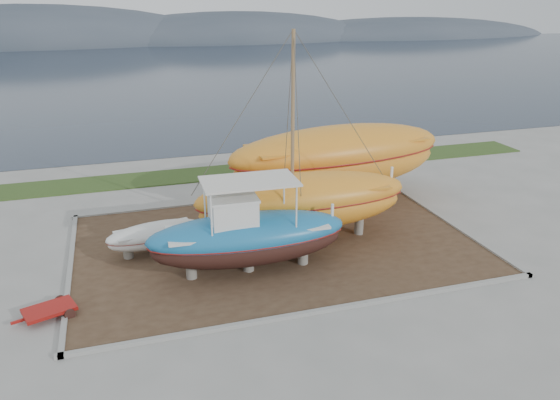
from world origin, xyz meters
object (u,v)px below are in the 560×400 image
object	(u,v)px
orange_sailboat	(304,142)
blue_caique	(248,227)
orange_bare_hull	(338,165)
white_dinghy	(155,238)
red_trailer	(50,312)

from	to	relation	value
orange_sailboat	blue_caique	bearing A→B (deg)	-143.75
orange_sailboat	orange_bare_hull	distance (m)	6.33
white_dinghy	orange_bare_hull	distance (m)	11.03
white_dinghy	orange_bare_hull	size ratio (longest dim) A/B	0.34
orange_sailboat	red_trailer	xyz separation A→B (m)	(-10.88, -3.39, -4.67)
blue_caique	orange_sailboat	bearing A→B (deg)	36.30
orange_sailboat	orange_bare_hull	bearing A→B (deg)	52.36
red_trailer	orange_bare_hull	bearing A→B (deg)	8.79
blue_caique	white_dinghy	bearing A→B (deg)	141.58
white_dinghy	red_trailer	xyz separation A→B (m)	(-4.18, -4.21, -0.53)
blue_caique	red_trailer	xyz separation A→B (m)	(-7.74, -1.22, -1.87)
blue_caique	white_dinghy	size ratio (longest dim) A/B	1.91
orange_sailboat	red_trailer	size ratio (longest dim) A/B	3.83
white_dinghy	orange_sailboat	xyz separation A→B (m)	(6.70, -0.82, 4.14)
red_trailer	white_dinghy	bearing A→B (deg)	25.62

